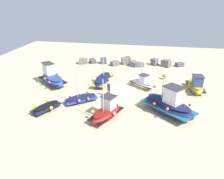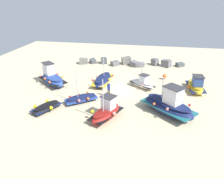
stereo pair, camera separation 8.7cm
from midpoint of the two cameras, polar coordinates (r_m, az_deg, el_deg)
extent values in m
plane|color=beige|center=(25.45, 1.70, 0.30)|extent=(45.96, 45.96, 0.00)
ellipsoid|color=navy|center=(26.70, -2.53, 2.47)|extent=(1.96, 4.65, 0.88)
cube|color=gold|center=(26.68, -2.53, 2.56)|extent=(2.00, 4.47, 0.09)
ellipsoid|color=#151E45|center=(26.56, -2.55, 3.20)|extent=(1.72, 4.09, 0.16)
cylinder|color=#B7B7BC|center=(26.54, -2.33, 5.92)|extent=(0.08, 0.08, 2.25)
sphere|color=red|center=(27.43, 0.01, 3.73)|extent=(0.25, 0.25, 0.25)
sphere|color=#EA7F75|center=(27.23, -4.14, 3.39)|extent=(0.25, 0.25, 0.25)
sphere|color=yellow|center=(25.96, -0.87, 2.76)|extent=(0.25, 0.25, 0.25)
sphere|color=red|center=(25.79, -5.26, 2.41)|extent=(0.25, 0.25, 0.25)
ellipsoid|color=navy|center=(20.72, 14.45, -4.55)|extent=(5.35, 4.96, 1.27)
cube|color=#1E6670|center=(20.69, 14.47, -4.40)|extent=(5.23, 4.89, 0.12)
ellipsoid|color=#151E45|center=(20.47, 14.60, -3.26)|extent=(4.70, 4.36, 0.21)
cube|color=white|center=(19.91, 15.75, -1.46)|extent=(1.82, 1.80, 1.52)
cube|color=#333338|center=(19.59, 16.01, 0.62)|extent=(2.11, 2.08, 0.06)
cylinder|color=#B7B7BC|center=(20.42, 13.11, 0.39)|extent=(0.08, 0.08, 2.09)
sphere|color=red|center=(22.06, 13.35, -0.97)|extent=(0.25, 0.25, 0.25)
sphere|color=orange|center=(20.09, 10.97, -3.71)|extent=(0.25, 0.25, 0.25)
sphere|color=#EA7F75|center=(21.36, 16.41, -2.55)|extent=(0.25, 0.25, 0.25)
sphere|color=#EA7F75|center=(19.27, 14.32, -4.99)|extent=(0.25, 0.25, 0.25)
sphere|color=red|center=(20.68, 19.71, -3.85)|extent=(0.25, 0.25, 0.25)
ellipsoid|color=maroon|center=(19.35, -1.65, -6.49)|extent=(2.88, 3.96, 0.95)
cube|color=black|center=(19.33, -1.65, -6.38)|extent=(2.85, 3.84, 0.12)
ellipsoid|color=maroon|center=(19.16, -1.66, -5.52)|extent=(2.52, 3.47, 0.19)
cube|color=silver|center=(19.13, -1.00, -3.41)|extent=(1.33, 1.31, 1.12)
cube|color=#333338|center=(18.86, -1.02, -1.82)|extent=(1.55, 1.51, 0.06)
cylinder|color=#B7B7BC|center=(18.14, -2.48, -1.74)|extent=(0.08, 0.08, 3.00)
sphere|color=yellow|center=(19.06, -5.30, -5.84)|extent=(0.31, 0.31, 0.31)
sphere|color=#EA7F75|center=(18.74, 0.48, -6.36)|extent=(0.31, 0.31, 0.31)
sphere|color=orange|center=(20.27, -2.19, -4.14)|extent=(0.31, 0.31, 0.31)
ellipsoid|color=#2D4C9E|center=(27.25, -15.51, 2.34)|extent=(4.50, 4.09, 1.23)
cube|color=black|center=(27.23, -15.53, 2.45)|extent=(4.37, 3.99, 0.20)
ellipsoid|color=navy|center=(27.08, -15.62, 3.28)|extent=(3.93, 3.56, 0.27)
cube|color=silver|center=(27.56, -16.59, 5.26)|extent=(1.62, 1.56, 1.39)
cube|color=#333338|center=(27.34, -16.77, 6.69)|extent=(1.88, 1.81, 0.06)
sphere|color=orange|center=(25.70, -16.28, 1.90)|extent=(0.28, 0.28, 0.28)
sphere|color=yellow|center=(26.99, -13.22, 3.15)|extent=(0.28, 0.28, 0.28)
sphere|color=orange|center=(26.74, -17.43, 2.74)|extent=(0.28, 0.28, 0.28)
sphere|color=red|center=(28.02, -14.43, 3.87)|extent=(0.28, 0.28, 0.28)
sphere|color=#EA7F75|center=(27.79, -18.50, 3.52)|extent=(0.28, 0.28, 0.28)
ellipsoid|color=gold|center=(26.56, 21.00, 0.66)|extent=(1.83, 3.87, 0.90)
cube|color=navy|center=(26.54, 21.02, 0.74)|extent=(1.85, 3.73, 0.13)
ellipsoid|color=gold|center=(26.43, 21.12, 1.37)|extent=(1.59, 3.41, 0.18)
cube|color=#2D4784|center=(25.76, 21.57, 2.17)|extent=(1.07, 1.22, 1.08)
cube|color=#333338|center=(25.57, 21.77, 3.34)|extent=(1.24, 1.41, 0.06)
sphere|color=orange|center=(27.31, 22.56, 1.57)|extent=(0.34, 0.34, 0.34)
sphere|color=orange|center=(25.65, 19.50, 0.68)|extent=(0.34, 0.34, 0.34)
ellipsoid|color=black|center=(21.63, -17.06, -4.61)|extent=(2.47, 3.27, 0.62)
cube|color=navy|center=(21.61, -17.07, -4.54)|extent=(2.44, 3.18, 0.09)
ellipsoid|color=black|center=(21.52, -17.14, -4.05)|extent=(2.16, 2.87, 0.13)
sphere|color=yellow|center=(21.77, -19.79, -4.27)|extent=(0.32, 0.32, 0.32)
sphere|color=yellow|center=(20.98, -15.88, -4.70)|extent=(0.32, 0.32, 0.32)
sphere|color=yellow|center=(22.45, -16.87, -2.93)|extent=(0.32, 0.32, 0.32)
ellipsoid|color=white|center=(25.85, 7.82, 1.39)|extent=(3.38, 3.02, 0.83)
cube|color=black|center=(25.83, 7.82, 1.47)|extent=(3.27, 2.94, 0.13)
ellipsoid|color=beige|center=(25.73, 7.86, 2.05)|extent=(2.95, 2.63, 0.18)
cube|color=silver|center=(25.41, 8.31, 2.89)|extent=(1.20, 1.18, 0.82)
cube|color=#333338|center=(25.26, 8.37, 3.82)|extent=(1.39, 1.37, 0.06)
cylinder|color=#B7B7BC|center=(25.38, 7.69, 4.95)|extent=(0.08, 0.08, 2.52)
sphere|color=red|center=(26.55, 7.89, 2.83)|extent=(0.27, 0.27, 0.27)
sphere|color=#EA7F75|center=(24.93, 7.81, 1.06)|extent=(0.27, 0.27, 0.27)
ellipsoid|color=navy|center=(22.40, -8.22, -2.55)|extent=(3.46, 3.08, 0.74)
cube|color=#2D4C9E|center=(22.39, -8.22, -2.47)|extent=(3.36, 3.00, 0.14)
ellipsoid|color=#151E45|center=(22.28, -8.26, -1.92)|extent=(3.03, 2.69, 0.18)
cylinder|color=#B7B7BC|center=(21.57, -9.37, 1.40)|extent=(0.08, 0.08, 2.84)
sphere|color=red|center=(22.66, -11.14, -1.91)|extent=(0.27, 0.27, 0.27)
sphere|color=#EA7F75|center=(21.56, -8.83, -2.92)|extent=(0.27, 0.27, 0.27)
sphere|color=red|center=(22.91, -8.84, -1.43)|extent=(0.27, 0.27, 0.27)
sphere|color=orange|center=(21.84, -6.44, -2.41)|extent=(0.27, 0.27, 0.27)
sphere|color=orange|center=(23.16, -6.61, -0.77)|extent=(0.27, 0.27, 0.27)
cylinder|color=brown|center=(23.24, -0.76, -0.96)|extent=(0.14, 0.14, 0.87)
cylinder|color=brown|center=(23.21, -1.15, -0.99)|extent=(0.14, 0.14, 0.87)
cylinder|color=navy|center=(22.92, -0.97, 0.71)|extent=(0.32, 0.32, 0.63)
sphere|color=tan|center=(22.75, -0.97, 1.69)|extent=(0.22, 0.22, 0.22)
cube|color=slate|center=(34.64, -7.69, 7.46)|extent=(1.55, 1.27, 1.00)
cube|color=#4C5156|center=(34.81, -5.20, 7.47)|extent=(1.34, 1.48, 0.87)
cube|color=#4C5156|center=(34.56, -2.33, 7.67)|extent=(1.23, 1.25, 1.08)
cube|color=slate|center=(33.44, 0.59, 6.92)|extent=(1.44, 1.39, 0.79)
cube|color=slate|center=(34.20, 3.67, 7.61)|extent=(1.81, 1.52, 1.33)
cube|color=slate|center=(33.21, 5.81, 6.75)|extent=(1.58, 1.52, 0.99)
cube|color=slate|center=(33.42, 7.30, 6.61)|extent=(1.44, 1.44, 0.81)
cube|color=slate|center=(34.25, 11.06, 7.17)|extent=(1.32, 1.21, 1.14)
cube|color=slate|center=(33.90, 13.98, 6.74)|extent=(1.66, 1.63, 1.21)
cube|color=#4C5156|center=(34.62, 17.35, 6.30)|extent=(1.46, 1.34, 0.67)
cylinder|color=#3F3F42|center=(28.88, 13.52, 2.81)|extent=(0.08, 0.08, 0.19)
sphere|color=orange|center=(28.75, 13.60, 3.50)|extent=(0.55, 0.55, 0.55)
camera|label=1|loc=(0.04, -90.11, -0.05)|focal=34.62mm
camera|label=2|loc=(0.04, 89.89, 0.05)|focal=34.62mm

